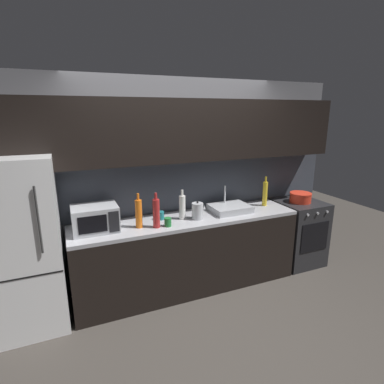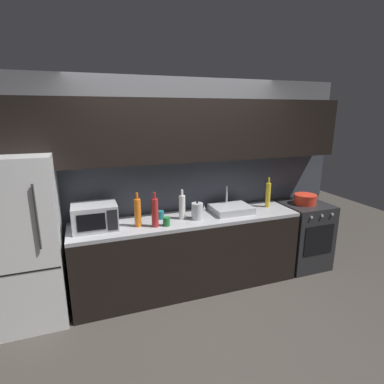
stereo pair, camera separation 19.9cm
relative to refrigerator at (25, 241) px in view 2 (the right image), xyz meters
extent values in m
plane|color=#3D3833|center=(1.72, -0.90, -0.86)|extent=(10.00, 10.00, 0.00)
cube|color=slate|center=(1.72, 0.40, 0.39)|extent=(4.43, 0.10, 2.50)
cube|color=#3D424C|center=(1.72, 0.35, 0.34)|extent=(4.43, 0.01, 0.60)
cube|color=black|center=(1.72, 0.18, 1.04)|extent=(4.07, 0.34, 0.70)
cube|color=black|center=(1.72, 0.00, -0.43)|extent=(2.69, 0.60, 0.86)
cube|color=#9E9EA3|center=(1.72, 0.00, 0.02)|extent=(2.69, 0.60, 0.04)
cube|color=white|center=(0.00, 0.00, 0.00)|extent=(0.68, 0.66, 1.73)
cube|color=black|center=(0.00, -0.33, -0.17)|extent=(0.67, 0.00, 0.01)
cylinder|color=#333333|center=(0.19, -0.35, 0.35)|extent=(0.02, 0.02, 0.60)
cube|color=#232326|center=(3.41, 0.00, -0.41)|extent=(0.60, 0.60, 0.90)
cube|color=black|center=(3.41, -0.30, -0.37)|extent=(0.45, 0.01, 0.40)
cylinder|color=#B2B2B7|center=(3.24, -0.31, -0.03)|extent=(0.03, 0.02, 0.03)
cylinder|color=#B2B2B7|center=(3.41, -0.31, -0.03)|extent=(0.03, 0.02, 0.03)
cylinder|color=#B2B2B7|center=(3.57, -0.31, -0.03)|extent=(0.03, 0.02, 0.03)
cube|color=#A8AAAF|center=(0.68, 0.02, 0.17)|extent=(0.46, 0.34, 0.27)
cube|color=black|center=(0.64, -0.15, 0.17)|extent=(0.28, 0.01, 0.18)
cube|color=black|center=(0.85, -0.15, 0.17)|extent=(0.10, 0.01, 0.22)
cube|color=#ADAFB5|center=(2.29, 0.03, 0.08)|extent=(0.48, 0.38, 0.08)
cylinder|color=silver|center=(2.29, 0.16, 0.23)|extent=(0.02, 0.02, 0.22)
cylinder|color=#B7BABF|center=(1.80, -0.07, 0.13)|extent=(0.13, 0.13, 0.19)
sphere|color=black|center=(1.80, -0.07, 0.24)|extent=(0.02, 0.02, 0.02)
cone|color=#B7BABF|center=(1.89, -0.07, 0.17)|extent=(0.03, 0.03, 0.05)
cylinder|color=silver|center=(1.64, 0.01, 0.18)|extent=(0.07, 0.07, 0.28)
cylinder|color=silver|center=(1.64, 0.01, 0.35)|extent=(0.03, 0.03, 0.07)
cylinder|color=gold|center=(2.84, 0.07, 0.20)|extent=(0.06, 0.06, 0.32)
cylinder|color=gold|center=(2.84, 0.07, 0.39)|extent=(0.02, 0.02, 0.07)
cylinder|color=#A82323|center=(1.29, -0.14, 0.19)|extent=(0.07, 0.07, 0.31)
cylinder|color=#A82323|center=(1.29, -0.14, 0.38)|extent=(0.03, 0.03, 0.07)
cylinder|color=orange|center=(1.12, -0.06, 0.19)|extent=(0.07, 0.07, 0.31)
cylinder|color=orange|center=(1.12, -0.06, 0.38)|extent=(0.03, 0.03, 0.07)
cylinder|color=#19666B|center=(1.41, 0.09, 0.08)|extent=(0.08, 0.08, 0.09)
cylinder|color=#1E6B2D|center=(1.41, -0.15, 0.08)|extent=(0.08, 0.08, 0.10)
cylinder|color=red|center=(3.39, 0.00, 0.09)|extent=(0.29, 0.29, 0.11)
cylinder|color=red|center=(3.39, 0.00, 0.16)|extent=(0.29, 0.29, 0.02)
camera|label=1|loc=(0.42, -3.13, 1.25)|focal=28.66mm
camera|label=2|loc=(0.61, -3.21, 1.25)|focal=28.66mm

